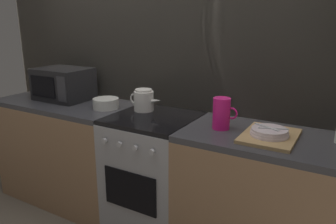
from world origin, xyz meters
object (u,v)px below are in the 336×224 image
object	(u,v)px
kettle	(144,100)
dish_pile	(270,134)
microwave	(63,84)
mixing_bowl	(106,103)
pitcher	(222,113)
stove_unit	(154,174)

from	to	relation	value
kettle	dish_pile	world-z (taller)	kettle
microwave	dish_pile	distance (m)	1.79
microwave	mixing_bowl	distance (m)	0.53
mixing_bowl	pitcher	distance (m)	0.96
stove_unit	kettle	xyz separation A→B (m)	(-0.15, 0.10, 0.53)
stove_unit	mixing_bowl	size ratio (longest dim) A/B	4.50
microwave	dish_pile	xyz separation A→B (m)	(1.79, -0.09, -0.11)
pitcher	dish_pile	size ratio (longest dim) A/B	0.50
stove_unit	microwave	bearing A→B (deg)	176.55
stove_unit	dish_pile	world-z (taller)	dish_pile
stove_unit	pitcher	bearing A→B (deg)	-1.09
kettle	pitcher	size ratio (longest dim) A/B	1.42
stove_unit	microwave	xyz separation A→B (m)	(-0.96, 0.06, 0.59)
microwave	kettle	xyz separation A→B (m)	(0.81, 0.04, -0.05)
mixing_bowl	stove_unit	bearing A→B (deg)	-0.01
mixing_bowl	dish_pile	distance (m)	1.27
kettle	microwave	bearing A→B (deg)	-177.19
kettle	pitcher	distance (m)	0.68
dish_pile	stove_unit	bearing A→B (deg)	177.83
stove_unit	kettle	size ratio (longest dim) A/B	3.16
microwave	dish_pile	bearing A→B (deg)	-2.86
dish_pile	microwave	bearing A→B (deg)	177.14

